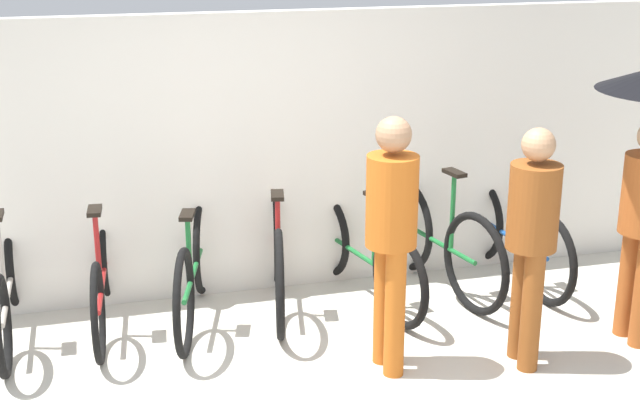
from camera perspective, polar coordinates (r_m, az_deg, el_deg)
The scene contains 10 objects.
back_wall at distance 6.72m, azimuth -3.52°, elevation 2.92°, with size 12.11×0.12×2.13m.
parked_bicycle_0 at distance 6.47m, azimuth -19.34°, elevation -5.38°, with size 0.44×1.77×0.99m.
parked_bicycle_1 at distance 6.46m, azimuth -13.75°, elevation -4.84°, with size 0.44×1.74×1.01m.
parked_bicycle_2 at distance 6.41m, azimuth -8.09°, elevation -4.44°, with size 0.58×1.73×1.08m.
parked_bicycle_3 at distance 6.56m, azimuth -2.72°, elevation -3.56°, with size 0.51×1.73×1.09m.
parked_bicycle_4 at distance 6.70m, azimuth 2.60°, elevation -3.44°, with size 0.56×1.75×1.01m.
parked_bicycle_5 at distance 6.91m, azimuth 7.57°, elevation -2.60°, with size 0.52×1.69×1.00m.
parked_bicycle_6 at distance 7.20m, azimuth 12.12°, elevation -2.22°, with size 0.44×1.70×1.10m.
pedestrian_leading at distance 5.48m, azimuth 4.58°, elevation -1.68°, with size 0.32×0.32×1.66m.
pedestrian_center at distance 5.70m, azimuth 13.40°, elevation -1.94°, with size 0.32×0.32×1.57m.
Camera 1 is at (-1.27, -4.16, 2.81)m, focal length 50.00 mm.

